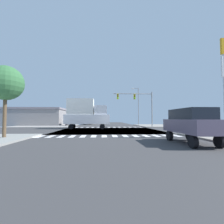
% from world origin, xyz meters
% --- Properties ---
extents(ground, '(90.00, 90.00, 0.05)m').
position_xyz_m(ground, '(0.00, 0.00, -0.03)').
color(ground, '#393839').
extents(sidewalk_corner_ne, '(12.00, 12.00, 0.14)m').
position_xyz_m(sidewalk_corner_ne, '(13.00, 12.00, 0.07)').
color(sidewalk_corner_ne, gray).
rests_on(sidewalk_corner_ne, ground).
extents(sidewalk_corner_nw, '(12.00, 12.00, 0.14)m').
position_xyz_m(sidewalk_corner_nw, '(-13.00, 12.00, 0.07)').
color(sidewalk_corner_nw, gray).
rests_on(sidewalk_corner_nw, ground).
extents(crosswalk_near, '(13.50, 2.00, 0.01)m').
position_xyz_m(crosswalk_near, '(-0.25, -7.30, 0.00)').
color(crosswalk_near, silver).
rests_on(crosswalk_near, ground).
extents(crosswalk_far, '(13.50, 2.00, 0.01)m').
position_xyz_m(crosswalk_far, '(-0.25, 7.30, 0.00)').
color(crosswalk_far, silver).
rests_on(crosswalk_far, ground).
extents(traffic_signal_mast, '(7.54, 0.55, 6.76)m').
position_xyz_m(traffic_signal_mast, '(5.58, 6.98, 5.03)').
color(traffic_signal_mast, gray).
rests_on(traffic_signal_mast, ground).
extents(street_lamp, '(1.78, 0.32, 8.98)m').
position_xyz_m(street_lamp, '(7.39, 14.66, 5.30)').
color(street_lamp, gray).
rests_on(street_lamp, ground).
extents(bank_building, '(16.82, 7.42, 4.08)m').
position_xyz_m(bank_building, '(-17.72, 15.14, 2.05)').
color(bank_building, gray).
rests_on(bank_building, ground).
extents(sidewalk_tree, '(2.87, 2.87, 6.07)m').
position_xyz_m(sidewalk_tree, '(-9.00, -8.84, 4.61)').
color(sidewalk_tree, brown).
rests_on(sidewalk_tree, ground).
extents(box_truck_farside_1, '(7.20, 2.40, 4.85)m').
position_xyz_m(box_truck_farside_1, '(-3.64, 3.50, 2.56)').
color(box_truck_farside_1, black).
rests_on(box_truck_farside_1, ground).
extents(box_truck_queued_2, '(2.40, 7.20, 4.85)m').
position_xyz_m(box_truck_queued_2, '(-5.00, 34.25, 2.56)').
color(box_truck_queued_2, black).
rests_on(box_truck_queued_2, ground).
extents(pickup_leading_1, '(2.00, 5.10, 2.35)m').
position_xyz_m(pickup_leading_1, '(-5.00, 21.16, 1.29)').
color(pickup_leading_1, black).
rests_on(pickup_leading_1, ground).
extents(suv_trailing_2, '(1.96, 4.60, 2.34)m').
position_xyz_m(suv_trailing_2, '(5.00, -12.08, 1.39)').
color(suv_trailing_2, black).
rests_on(suv_trailing_2, ground).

